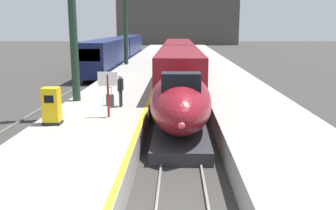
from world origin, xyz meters
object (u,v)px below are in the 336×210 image
object	(u,v)px
highspeed_train_main	(179,65)
station_column_far	(125,14)
passenger_near_edge	(121,88)
departure_info_board	(108,85)
ticket_machine_yellow	(52,107)
regional_train_adjacent	(119,50)
rolling_suitcase	(110,100)

from	to	relation	value
highspeed_train_main	station_column_far	bearing A→B (deg)	121.39
passenger_near_edge	departure_info_board	world-z (taller)	departure_info_board
station_column_far	ticket_machine_yellow	distance (m)	26.53
regional_train_adjacent	highspeed_train_main	bearing A→B (deg)	-66.66
highspeed_train_main	passenger_near_edge	xyz separation A→B (m)	(-3.13, -12.80, 0.12)
departure_info_board	highspeed_train_main	bearing A→B (deg)	77.51
ticket_machine_yellow	rolling_suitcase	bearing A→B (deg)	65.15
passenger_near_edge	departure_info_board	bearing A→B (deg)	-95.49
highspeed_train_main	passenger_near_edge	world-z (taller)	highspeed_train_main
station_column_far	rolling_suitcase	bearing A→B (deg)	-84.46
passenger_near_edge	rolling_suitcase	world-z (taller)	passenger_near_edge
rolling_suitcase	ticket_machine_yellow	distance (m)	4.31
passenger_near_edge	departure_info_board	xyz separation A→B (m)	(-0.22, -2.32, 0.52)
passenger_near_edge	rolling_suitcase	size ratio (longest dim) A/B	1.72
rolling_suitcase	highspeed_train_main	bearing A→B (deg)	73.35
rolling_suitcase	departure_info_board	xyz separation A→B (m)	(0.40, -2.58, 1.20)
regional_train_adjacent	passenger_near_edge	bearing A→B (deg)	-81.04
station_column_far	departure_info_board	size ratio (longest dim) A/B	4.37
regional_train_adjacent	rolling_suitcase	world-z (taller)	regional_train_adjacent
regional_train_adjacent	departure_info_board	xyz separation A→B (m)	(4.75, -33.88, 0.43)
ticket_machine_yellow	departure_info_board	size ratio (longest dim) A/B	0.75
rolling_suitcase	departure_info_board	distance (m)	2.88
station_column_far	passenger_near_edge	world-z (taller)	station_column_far
highspeed_train_main	departure_info_board	world-z (taller)	highspeed_train_main
regional_train_adjacent	rolling_suitcase	bearing A→B (deg)	-82.08
highspeed_train_main	departure_info_board	distance (m)	15.49
rolling_suitcase	ticket_machine_yellow	xyz separation A→B (m)	(-1.80, -3.89, 0.44)
highspeed_train_main	station_column_far	distance (m)	12.26
highspeed_train_main	ticket_machine_yellow	xyz separation A→B (m)	(-5.55, -16.42, -0.13)
regional_train_adjacent	passenger_near_edge	xyz separation A→B (m)	(4.97, -31.57, -0.09)
station_column_far	ticket_machine_yellow	bearing A→B (deg)	-89.23
regional_train_adjacent	rolling_suitcase	distance (m)	31.61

